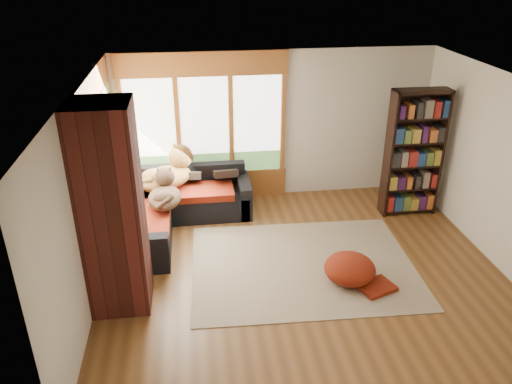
{
  "coord_description": "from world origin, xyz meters",
  "views": [
    {
      "loc": [
        -1.41,
        -5.67,
        4.03
      ],
      "look_at": [
        -0.57,
        0.64,
        0.95
      ],
      "focal_mm": 35.0,
      "sensor_mm": 36.0,
      "label": 1
    }
  ],
  "objects_px": {
    "area_rug": "(303,265)",
    "pouf": "(350,268)",
    "sectional_sofa": "(163,205)",
    "dog_tan": "(169,169)",
    "dog_brindle": "(164,189)",
    "brick_chimney": "(112,211)",
    "bookshelf": "(414,154)"
  },
  "relations": [
    {
      "from": "area_rug",
      "to": "pouf",
      "type": "xyz_separation_m",
      "value": [
        0.54,
        -0.43,
        0.19
      ]
    },
    {
      "from": "pouf",
      "to": "sectional_sofa",
      "type": "bearing_deg",
      "value": 141.6
    },
    {
      "from": "dog_tan",
      "to": "dog_brindle",
      "type": "distance_m",
      "value": 0.64
    },
    {
      "from": "area_rug",
      "to": "dog_tan",
      "type": "relative_size",
      "value": 2.71
    },
    {
      "from": "brick_chimney",
      "to": "dog_brindle",
      "type": "distance_m",
      "value": 1.84
    },
    {
      "from": "area_rug",
      "to": "bookshelf",
      "type": "relative_size",
      "value": 1.47
    },
    {
      "from": "pouf",
      "to": "dog_brindle",
      "type": "relative_size",
      "value": 0.83
    },
    {
      "from": "area_rug",
      "to": "pouf",
      "type": "distance_m",
      "value": 0.72
    },
    {
      "from": "bookshelf",
      "to": "brick_chimney",
      "type": "bearing_deg",
      "value": -157.92
    },
    {
      "from": "bookshelf",
      "to": "sectional_sofa",
      "type": "bearing_deg",
      "value": 177.12
    },
    {
      "from": "sectional_sofa",
      "to": "pouf",
      "type": "relative_size",
      "value": 3.19
    },
    {
      "from": "brick_chimney",
      "to": "bookshelf",
      "type": "bearing_deg",
      "value": 22.08
    },
    {
      "from": "area_rug",
      "to": "pouf",
      "type": "bearing_deg",
      "value": -38.46
    },
    {
      "from": "dog_tan",
      "to": "bookshelf",
      "type": "bearing_deg",
      "value": -46.72
    },
    {
      "from": "bookshelf",
      "to": "dog_brindle",
      "type": "relative_size",
      "value": 2.55
    },
    {
      "from": "brick_chimney",
      "to": "dog_brindle",
      "type": "height_order",
      "value": "brick_chimney"
    },
    {
      "from": "sectional_sofa",
      "to": "dog_brindle",
      "type": "bearing_deg",
      "value": -78.04
    },
    {
      "from": "area_rug",
      "to": "dog_brindle",
      "type": "distance_m",
      "value": 2.39
    },
    {
      "from": "bookshelf",
      "to": "dog_tan",
      "type": "relative_size",
      "value": 1.84
    },
    {
      "from": "area_rug",
      "to": "bookshelf",
      "type": "xyz_separation_m",
      "value": [
        2.1,
        1.37,
        1.06
      ]
    },
    {
      "from": "bookshelf",
      "to": "dog_brindle",
      "type": "xyz_separation_m",
      "value": [
        -4.03,
        -0.16,
        -0.3
      ]
    },
    {
      "from": "dog_brindle",
      "to": "pouf",
      "type": "bearing_deg",
      "value": -121.9
    },
    {
      "from": "brick_chimney",
      "to": "sectional_sofa",
      "type": "height_order",
      "value": "brick_chimney"
    },
    {
      "from": "bookshelf",
      "to": "area_rug",
      "type": "bearing_deg",
      "value": -146.94
    },
    {
      "from": "area_rug",
      "to": "dog_brindle",
      "type": "bearing_deg",
      "value": 147.88
    },
    {
      "from": "pouf",
      "to": "dog_brindle",
      "type": "height_order",
      "value": "dog_brindle"
    },
    {
      "from": "sectional_sofa",
      "to": "pouf",
      "type": "height_order",
      "value": "sectional_sofa"
    },
    {
      "from": "pouf",
      "to": "area_rug",
      "type": "bearing_deg",
      "value": 141.54
    },
    {
      "from": "pouf",
      "to": "dog_tan",
      "type": "xyz_separation_m",
      "value": [
        -2.41,
        2.27,
        0.62
      ]
    },
    {
      "from": "brick_chimney",
      "to": "area_rug",
      "type": "relative_size",
      "value": 0.83
    },
    {
      "from": "brick_chimney",
      "to": "pouf",
      "type": "height_order",
      "value": "brick_chimney"
    },
    {
      "from": "sectional_sofa",
      "to": "dog_tan",
      "type": "relative_size",
      "value": 1.91
    }
  ]
}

